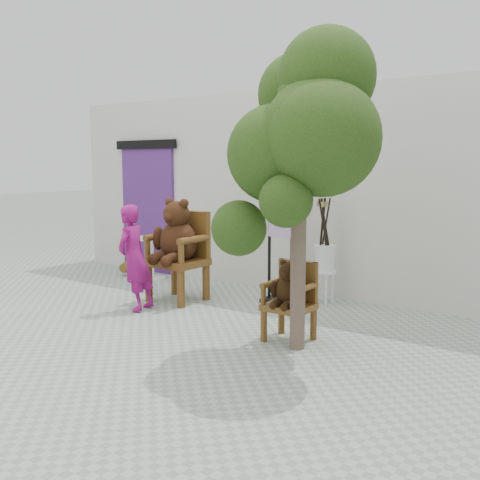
{
  "coord_description": "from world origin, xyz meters",
  "views": [
    {
      "loc": [
        4.09,
        -4.58,
        1.9
      ],
      "look_at": [
        -0.0,
        1.17,
        0.95
      ],
      "focal_mm": 42.0,
      "sensor_mm": 36.0,
      "label": 1
    }
  ],
  "objects_px": {
    "chair_big": "(178,242)",
    "person": "(134,258)",
    "chair_small": "(290,293)",
    "stool_bucket": "(325,257)",
    "cafe_table": "(152,253)",
    "tree": "(310,124)",
    "display_stand": "(280,261)"
  },
  "relations": [
    {
      "from": "chair_big",
      "to": "cafe_table",
      "type": "relative_size",
      "value": 2.04
    },
    {
      "from": "chair_big",
      "to": "display_stand",
      "type": "height_order",
      "value": "display_stand"
    },
    {
      "from": "chair_small",
      "to": "cafe_table",
      "type": "xyz_separation_m",
      "value": [
        -3.56,
        1.53,
        -0.09
      ]
    },
    {
      "from": "chair_big",
      "to": "person",
      "type": "bearing_deg",
      "value": -99.62
    },
    {
      "from": "chair_big",
      "to": "chair_small",
      "type": "xyz_separation_m",
      "value": [
        2.2,
        -0.66,
        -0.3
      ]
    },
    {
      "from": "stool_bucket",
      "to": "tree",
      "type": "relative_size",
      "value": 0.45
    },
    {
      "from": "cafe_table",
      "to": "stool_bucket",
      "type": "height_order",
      "value": "stool_bucket"
    },
    {
      "from": "person",
      "to": "tree",
      "type": "height_order",
      "value": "tree"
    },
    {
      "from": "stool_bucket",
      "to": "tree",
      "type": "bearing_deg",
      "value": -67.8
    },
    {
      "from": "tree",
      "to": "chair_small",
      "type": "bearing_deg",
      "value": 142.84
    },
    {
      "from": "chair_big",
      "to": "tree",
      "type": "bearing_deg",
      "value": -20.04
    },
    {
      "from": "chair_small",
      "to": "cafe_table",
      "type": "relative_size",
      "value": 1.26
    },
    {
      "from": "cafe_table",
      "to": "display_stand",
      "type": "xyz_separation_m",
      "value": [
        2.6,
        -0.17,
        0.14
      ]
    },
    {
      "from": "cafe_table",
      "to": "display_stand",
      "type": "bearing_deg",
      "value": -3.77
    },
    {
      "from": "person",
      "to": "stool_bucket",
      "type": "xyz_separation_m",
      "value": [
        1.87,
        1.75,
        -0.05
      ]
    },
    {
      "from": "chair_big",
      "to": "cafe_table",
      "type": "distance_m",
      "value": 1.66
    },
    {
      "from": "person",
      "to": "cafe_table",
      "type": "height_order",
      "value": "person"
    },
    {
      "from": "chair_big",
      "to": "person",
      "type": "distance_m",
      "value": 0.74
    },
    {
      "from": "stool_bucket",
      "to": "display_stand",
      "type": "bearing_deg",
      "value": -146.84
    },
    {
      "from": "cafe_table",
      "to": "tree",
      "type": "relative_size",
      "value": 0.22
    },
    {
      "from": "chair_small",
      "to": "cafe_table",
      "type": "bearing_deg",
      "value": 156.69
    },
    {
      "from": "chair_small",
      "to": "tree",
      "type": "distance_m",
      "value": 1.81
    },
    {
      "from": "tree",
      "to": "person",
      "type": "bearing_deg",
      "value": 175.54
    },
    {
      "from": "person",
      "to": "tree",
      "type": "relative_size",
      "value": 0.43
    },
    {
      "from": "display_stand",
      "to": "cafe_table",
      "type": "bearing_deg",
      "value": 177.09
    },
    {
      "from": "chair_small",
      "to": "person",
      "type": "xyz_separation_m",
      "value": [
        -2.32,
        -0.06,
        0.16
      ]
    },
    {
      "from": "chair_big",
      "to": "stool_bucket",
      "type": "xyz_separation_m",
      "value": [
        1.75,
        1.03,
        -0.18
      ]
    },
    {
      "from": "display_stand",
      "to": "tree",
      "type": "xyz_separation_m",
      "value": [
        1.31,
        -1.63,
        1.7
      ]
    },
    {
      "from": "person",
      "to": "display_stand",
      "type": "bearing_deg",
      "value": 123.27
    },
    {
      "from": "display_stand",
      "to": "tree",
      "type": "distance_m",
      "value": 2.69
    },
    {
      "from": "chair_small",
      "to": "chair_big",
      "type": "bearing_deg",
      "value": 163.18
    },
    {
      "from": "chair_big",
      "to": "chair_small",
      "type": "distance_m",
      "value": 2.32
    }
  ]
}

